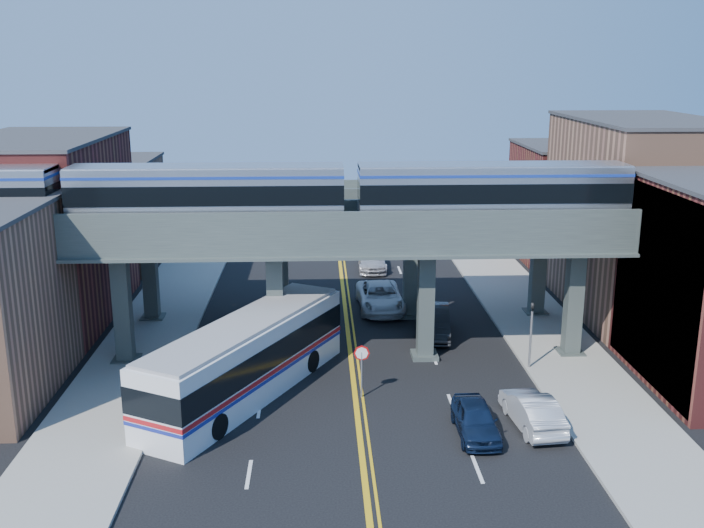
{
  "coord_description": "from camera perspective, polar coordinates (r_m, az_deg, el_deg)",
  "views": [
    {
      "loc": [
        -1.67,
        -31.61,
        15.76
      ],
      "look_at": [
        0.06,
        8.08,
        5.27
      ],
      "focal_mm": 40.0,
      "sensor_mm": 36.0,
      "label": 1
    }
  ],
  "objects": [
    {
      "name": "transit_train",
      "position": [
        40.56,
        -10.44,
        5.09
      ],
      "size": [
        42.88,
        2.68,
        3.12
      ],
      "color": "black",
      "rests_on": "elevated_viaduct_near"
    },
    {
      "name": "traffic_signal",
      "position": [
        41.4,
        12.91,
        -4.57
      ],
      "size": [
        0.15,
        0.18,
        4.1
      ],
      "color": "slate",
      "rests_on": "ground"
    },
    {
      "name": "elevated_viaduct_far",
      "position": [
        47.56,
        -0.44,
        3.53
      ],
      "size": [
        52.0,
        3.6,
        7.4
      ],
      "color": "#444F4B",
      "rests_on": "ground"
    },
    {
      "name": "building_west_c",
      "position": [
        64.0,
        -17.74,
        3.5
      ],
      "size": [
        8.0,
        10.0,
        8.0
      ],
      "primitive_type": "cube",
      "color": "#98694F",
      "rests_on": "ground"
    },
    {
      "name": "stop_sign",
      "position": [
        37.39,
        0.71,
        -7.2
      ],
      "size": [
        0.76,
        0.09,
        2.63
      ],
      "color": "slate",
      "rests_on": "ground"
    },
    {
      "name": "building_east_b",
      "position": [
        52.62,
        20.12,
        3.2
      ],
      "size": [
        8.0,
        14.0,
        12.0
      ],
      "primitive_type": "cube",
      "color": "#98694F",
      "rests_on": "ground"
    },
    {
      "name": "elevated_viaduct_near",
      "position": [
        40.72,
        -0.09,
        1.61
      ],
      "size": [
        52.0,
        3.6,
        7.4
      ],
      "color": "#444F4B",
      "rests_on": "ground"
    },
    {
      "name": "ground",
      "position": [
        35.36,
        0.48,
        -11.67
      ],
      "size": [
        120.0,
        120.0,
        0.0
      ],
      "primitive_type": "plane",
      "color": "black",
      "rests_on": "ground"
    },
    {
      "name": "car_lane_b",
      "position": [
        46.04,
        5.91,
        -4.16
      ],
      "size": [
        2.39,
        5.43,
        1.74
      ],
      "primitive_type": "imported",
      "rotation": [
        0.0,
        0.0,
        -0.11
      ],
      "color": "#29292B",
      "rests_on": "ground"
    },
    {
      "name": "transit_bus",
      "position": [
        38.0,
        -7.67,
        -6.86
      ],
      "size": [
        9.25,
        13.54,
        3.55
      ],
      "rotation": [
        0.0,
        0.0,
        1.07
      ],
      "color": "silver",
      "rests_on": "ground"
    },
    {
      "name": "sidewalk_east",
      "position": [
        46.38,
        14.22,
        -5.44
      ],
      "size": [
        5.0,
        70.0,
        0.16
      ],
      "primitive_type": "cube",
      "color": "gray",
      "rests_on": "ground"
    },
    {
      "name": "mural_panel",
      "position": [
        40.65,
        21.13,
        -1.94
      ],
      "size": [
        0.1,
        9.5,
        9.5
      ],
      "primitive_type": "cube",
      "color": "teal",
      "rests_on": "ground"
    },
    {
      "name": "car_lane_d",
      "position": [
        60.06,
        1.48,
        0.31
      ],
      "size": [
        2.22,
        5.2,
        1.49
      ],
      "primitive_type": "imported",
      "rotation": [
        0.0,
        0.0,
        -0.03
      ],
      "color": "#AFAEB3",
      "rests_on": "ground"
    },
    {
      "name": "sidewalk_west",
      "position": [
        45.54,
        -14.89,
        -5.86
      ],
      "size": [
        5.0,
        70.0,
        0.16
      ],
      "primitive_type": "cube",
      "color": "gray",
      "rests_on": "ground"
    },
    {
      "name": "car_parked_curb",
      "position": [
        35.86,
        12.97,
        -10.34
      ],
      "size": [
        2.05,
        4.73,
        1.51
      ],
      "primitive_type": "imported",
      "rotation": [
        0.0,
        0.0,
        3.24
      ],
      "color": "#B8B9BD",
      "rests_on": "ground"
    },
    {
      "name": "car_lane_c",
      "position": [
        50.51,
        2.07,
        -2.4
      ],
      "size": [
        2.99,
        6.09,
        1.66
      ],
      "primitive_type": "imported",
      "rotation": [
        0.0,
        0.0,
        0.04
      ],
      "color": "silver",
      "rests_on": "ground"
    },
    {
      "name": "building_east_c",
      "position": [
        64.87,
        15.7,
        4.25
      ],
      "size": [
        8.0,
        10.0,
        9.0
      ],
      "primitive_type": "cube",
      "color": "maroon",
      "rests_on": "ground"
    },
    {
      "name": "car_lane_a",
      "position": [
        34.69,
        8.98,
        -11.09
      ],
      "size": [
        1.71,
        4.23,
        1.44
      ],
      "primitive_type": "imported",
      "rotation": [
        0.0,
        0.0,
        0.0
      ],
      "color": "#0E1B35",
      "rests_on": "ground"
    },
    {
      "name": "building_west_b",
      "position": [
        51.53,
        -21.53,
        2.27
      ],
      "size": [
        8.0,
        14.0,
        11.0
      ],
      "primitive_type": "cube",
      "color": "maroon",
      "rests_on": "ground"
    }
  ]
}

